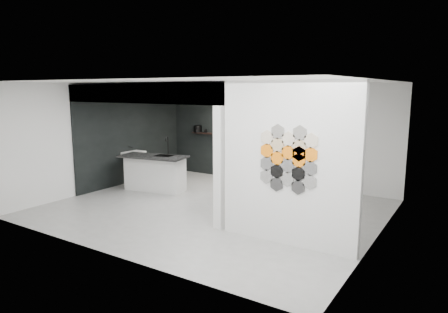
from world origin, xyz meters
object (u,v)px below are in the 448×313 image
glass_bowl (275,136)px  bottle_dark (229,131)px  glass_vase (275,135)px  partition_panel (288,164)px  wall_basin (134,154)px  utensil_cup (206,131)px  kitchen_island (155,172)px  kettle (265,134)px  stockpot (198,129)px

glass_bowl → bottle_dark: bearing=180.0°
glass_vase → bottle_dark: bearing=180.0°
partition_panel → wall_basin: 5.78m
utensil_cup → bottle_dark: bearing=0.0°
wall_basin → glass_bowl: bearing=31.6°
wall_basin → kitchen_island: size_ratio=0.32×
kettle → bottle_dark: 1.21m
stockpot → glass_vase: stockpot is taller
kitchen_island → stockpot: 2.54m
partition_panel → glass_bowl: size_ratio=18.66×
glass_vase → utensil_cup: (-2.36, 0.00, -0.02)m
stockpot → kettle: (2.35, 0.00, -0.03)m
kitchen_island → stockpot: bearing=87.3°
partition_panel → kettle: size_ratio=16.06×
glass_bowl → glass_vase: glass_vase is taller
partition_panel → wall_basin: bearing=161.8°
partition_panel → kettle: (-2.39, 3.87, -0.01)m
stockpot → glass_vase: (2.66, 0.00, -0.04)m
partition_panel → kitchen_island: bearing=161.0°
wall_basin → bottle_dark: size_ratio=3.65×
wall_basin → glass_bowl: 3.98m
utensil_cup → wall_basin: bearing=-116.4°
glass_bowl → bottle_dark: size_ratio=0.91×
kettle → kitchen_island: bearing=-124.2°
utensil_cup → glass_bowl: bearing=0.0°
kitchen_island → kettle: (2.04, 2.34, 0.91)m
glass_vase → bottle_dark: (-1.53, 0.00, 0.02)m
glass_vase → kettle: bearing=180.0°
glass_vase → wall_basin: bearing=-148.7°
partition_panel → glass_bowl: bearing=118.6°
glass_vase → utensil_cup: size_ratio=1.30×
glass_vase → partition_panel: bearing=-61.8°
bottle_dark → kettle: bearing=0.0°
partition_panel → bottle_dark: partition_panel is taller
kettle → glass_vase: 0.32m
kitchen_island → glass_bowl: same height
kitchen_island → bottle_dark: 2.65m
bottle_dark → utensil_cup: size_ratio=1.62×
kettle → utensil_cup: 2.04m
kettle → utensil_cup: bearing=-173.1°
glass_bowl → partition_panel: bearing=-61.4°
utensil_cup → partition_panel: bearing=-41.1°
stockpot → kettle: size_ratio=1.44×
wall_basin → utensil_cup: (1.03, 2.07, 0.52)m
wall_basin → glass_vase: bearing=31.3°
wall_basin → bottle_dark: 2.83m
stockpot → glass_bowl: stockpot is taller
kettle → glass_vase: (0.32, 0.00, -0.01)m
stockpot → bottle_dark: bearing=0.0°
partition_panel → stockpot: bearing=140.8°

